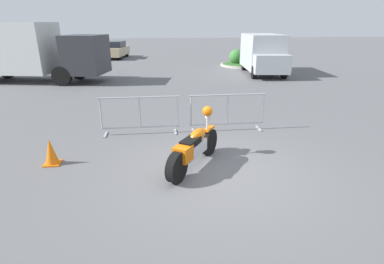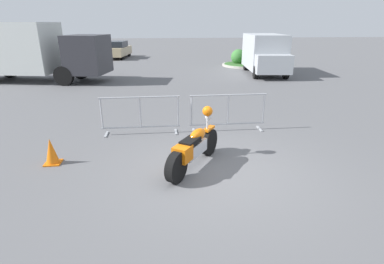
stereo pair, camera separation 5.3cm
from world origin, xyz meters
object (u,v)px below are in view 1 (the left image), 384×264
at_px(box_truck, 22,50).
at_px(pedestrian, 265,57).
at_px(motorcycle, 194,147).
at_px(traffic_cone, 51,152).
at_px(parked_car_white, 81,50).
at_px(parked_car_yellow, 45,50).
at_px(crowd_barrier_near, 140,115).
at_px(crowd_barrier_far, 227,112).
at_px(delivery_van, 263,53).
at_px(parked_car_tan, 115,50).

relative_size(box_truck, pedestrian, 4.73).
bearing_deg(motorcycle, pedestrian, 8.58).
bearing_deg(traffic_cone, parked_car_white, 100.68).
bearing_deg(parked_car_yellow, crowd_barrier_near, -148.64).
height_order(crowd_barrier_far, parked_car_white, parked_car_white).
bearing_deg(pedestrian, motorcycle, 72.71).
relative_size(motorcycle, box_truck, 0.23).
relative_size(pedestrian, traffic_cone, 2.86).
xyz_separation_m(crowd_barrier_far, parked_car_yellow, (-11.53, 20.53, 0.18)).
relative_size(crowd_barrier_near, traffic_cone, 3.70).
xyz_separation_m(delivery_van, parked_car_yellow, (-16.05, 10.52, -0.51)).
relative_size(crowd_barrier_near, box_truck, 0.27).
bearing_deg(parked_car_white, traffic_cone, -161.78).
height_order(delivery_van, pedestrian, delivery_van).
bearing_deg(parked_car_tan, traffic_cone, -169.40).
xyz_separation_m(motorcycle, pedestrian, (6.27, 13.13, 0.46)).
relative_size(crowd_barrier_far, delivery_van, 0.42).
xyz_separation_m(crowd_barrier_near, traffic_cone, (-1.86, -1.71, -0.27)).
relative_size(box_truck, traffic_cone, 13.55).
distance_m(delivery_van, parked_car_white, 16.70).
bearing_deg(crowd_barrier_near, pedestrian, 55.56).
bearing_deg(parked_car_tan, crowd_barrier_near, -163.83).
bearing_deg(crowd_barrier_near, motorcycle, -60.73).
distance_m(box_truck, pedestrian, 14.01).
xyz_separation_m(parked_car_yellow, parked_car_tan, (6.04, -0.65, -0.00)).
xyz_separation_m(delivery_van, parked_car_white, (-13.03, 10.44, -0.53)).
height_order(motorcycle, delivery_van, delivery_van).
distance_m(parked_car_white, traffic_cone, 22.54).
xyz_separation_m(crowd_barrier_far, parked_car_tan, (-5.48, 19.88, 0.18)).
bearing_deg(crowd_barrier_far, box_truck, 134.69).
xyz_separation_m(delivery_van, traffic_cone, (-8.85, -11.71, -0.95)).
distance_m(motorcycle, delivery_van, 13.51).
relative_size(parked_car_tan, pedestrian, 2.64).
bearing_deg(parked_car_yellow, delivery_van, -115.72).
xyz_separation_m(motorcycle, box_truck, (-7.57, 11.09, 1.18)).
distance_m(crowd_barrier_near, crowd_barrier_far, 2.46).
distance_m(parked_car_white, parked_car_tan, 3.08).
bearing_deg(traffic_cone, pedestrian, 53.47).
bearing_deg(parked_car_yellow, pedestrian, -112.54).
xyz_separation_m(motorcycle, crowd_barrier_near, (-1.23, 2.20, 0.10)).
bearing_deg(parked_car_white, parked_car_yellow, 95.94).
distance_m(delivery_van, parked_car_tan, 14.06).
xyz_separation_m(crowd_barrier_near, parked_car_yellow, (-9.06, 20.53, 0.18)).
bearing_deg(crowd_barrier_far, crowd_barrier_near, 180.00).
height_order(crowd_barrier_near, box_truck, box_truck).
distance_m(crowd_barrier_near, traffic_cone, 2.54).
bearing_deg(parked_car_yellow, traffic_cone, -154.52).
xyz_separation_m(motorcycle, parked_car_white, (-7.27, 22.64, 0.26)).
distance_m(motorcycle, parked_car_tan, 22.48).
relative_size(parked_car_yellow, traffic_cone, 7.57).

